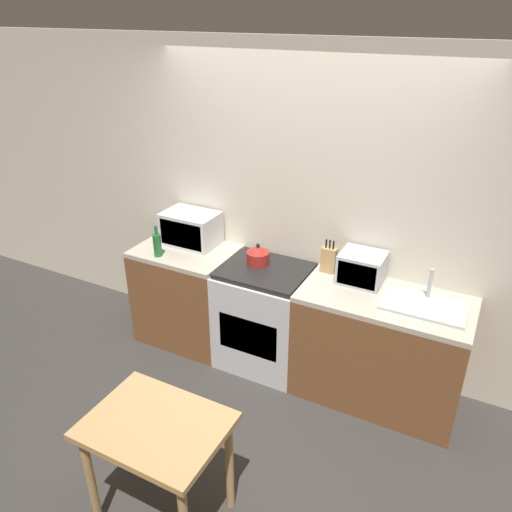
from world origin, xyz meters
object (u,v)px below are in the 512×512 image
at_px(kettle, 258,255).
at_px(toaster_oven, 362,268).
at_px(microwave, 191,229).
at_px(bottle, 157,244).
at_px(dining_table, 157,440).
at_px(stove_range, 265,316).

relative_size(kettle, toaster_oven, 0.57).
bearing_deg(microwave, bottle, -108.95).
bearing_deg(dining_table, stove_range, 94.63).
relative_size(bottle, toaster_oven, 0.83).
height_order(kettle, toaster_oven, toaster_oven).
bearing_deg(kettle, dining_table, -82.35).
bearing_deg(dining_table, toaster_oven, 70.98).
relative_size(kettle, microwave, 0.40).
relative_size(bottle, dining_table, 0.35).
xyz_separation_m(bottle, dining_table, (1.03, -1.40, -0.39)).
relative_size(microwave, bottle, 1.73).
relative_size(microwave, dining_table, 0.61).
xyz_separation_m(kettle, microwave, (-0.69, 0.07, 0.07)).
bearing_deg(toaster_oven, dining_table, -109.02).
distance_m(stove_range, bottle, 1.08).
height_order(bottle, toaster_oven, bottle).
xyz_separation_m(microwave, dining_table, (0.92, -1.73, -0.43)).
height_order(kettle, dining_table, kettle).
distance_m(toaster_oven, dining_table, 1.90).
bearing_deg(dining_table, kettle, 97.65).
bearing_deg(kettle, toaster_oven, 6.42).
height_order(kettle, microwave, microwave).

